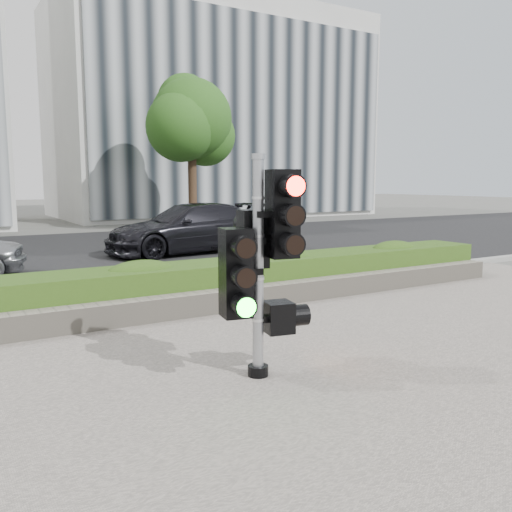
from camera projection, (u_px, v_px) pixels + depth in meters
name	position (u px, v px, depth m)	size (l,w,h in m)	color
ground	(298.00, 342.00, 6.97)	(120.00, 120.00, 0.00)	#51514C
sidewalk	(460.00, 412.00, 4.84)	(16.00, 11.00, 0.03)	#9E9389
road	(96.00, 253.00, 15.47)	(60.00, 13.00, 0.02)	black
curb	(196.00, 294.00, 9.64)	(60.00, 0.25, 0.12)	gray
stone_wall	(229.00, 300.00, 8.56)	(12.00, 0.32, 0.34)	gray
hedge	(211.00, 283.00, 9.09)	(12.00, 1.00, 0.68)	#528428
building_right	(210.00, 116.00, 32.99)	(18.00, 10.00, 12.00)	#B7B7B2
tree_right	(191.00, 122.00, 22.37)	(4.10, 3.58, 6.53)	black
traffic_signal	(260.00, 255.00, 5.57)	(0.83, 0.65, 2.30)	black
car_dark	(189.00, 228.00, 15.50)	(1.98, 4.86, 1.41)	black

